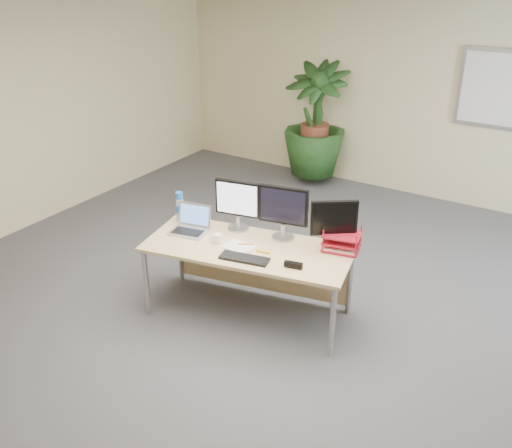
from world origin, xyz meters
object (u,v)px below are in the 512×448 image
Objects in this scene: desk at (252,256)px; monitor_right at (283,210)px; laptop at (191,225)px; floor_plant at (315,133)px; monitor_left at (238,202)px.

monitor_right is (0.20, 0.20, 0.43)m from desk.
desk is at bearing 10.53° from laptop.
floor_plant is 3.22m from monitor_right.
desk is 3.91× the size of monitor_right.
monitor_left is 0.45m from monitor_right.
desk is 4.08× the size of monitor_left.
monitor_right is at bearing 7.30° from monitor_left.
floor_plant reaches higher than monitor_left.
floor_plant is at bearing 107.39° from desk.
floor_plant reaches higher than desk.
monitor_right reaches higher than desk.
monitor_right is at bearing 45.74° from desk.
floor_plant reaches higher than monitor_right.
monitor_left is (-0.25, 0.15, 0.42)m from desk.
floor_plant is at bearing 111.87° from monitor_right.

